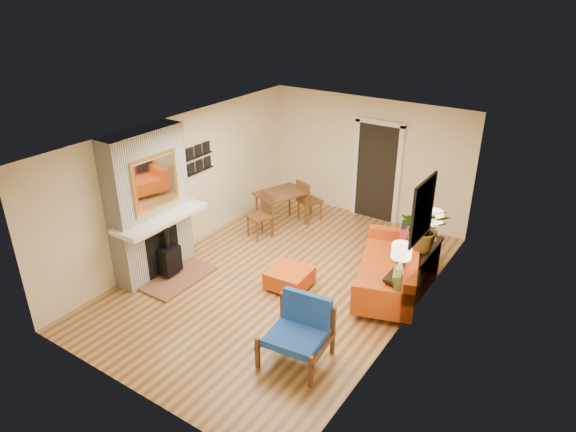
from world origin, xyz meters
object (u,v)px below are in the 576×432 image
sofa (394,269)px  lamp_far (433,222)px  houseplant (425,226)px  blue_chair (300,327)px  console_table (415,265)px  lamp_near (401,256)px  ottoman (290,277)px  dining_table (283,200)px

sofa → lamp_far: lamp_far is taller
sofa → houseplant: houseplant is taller
blue_chair → console_table: size_ratio=0.50×
console_table → lamp_near: size_ratio=3.43×
console_table → lamp_near: 0.85m
sofa → houseplant: size_ratio=2.82×
houseplant → blue_chair: bearing=-106.0°
sofa → blue_chair: bearing=-99.9°
ottoman → lamp_near: lamp_near is taller
sofa → dining_table: dining_table is taller
dining_table → lamp_near: 3.63m
console_table → lamp_near: (0.00, -0.70, 0.49)m
blue_chair → lamp_near: size_ratio=1.72×
blue_chair → console_table: blue_chair is taller
console_table → lamp_far: 0.86m
dining_table → lamp_near: (3.21, -1.63, 0.45)m
lamp_near → sofa: bearing=116.4°
blue_chair → dining_table: bearing=127.3°
sofa → blue_chair: blue_chair is taller
ottoman → houseplant: bearing=34.4°
ottoman → houseplant: 2.39m
dining_table → lamp_near: size_ratio=3.27×
dining_table → console_table: dining_table is taller
sofa → blue_chair: size_ratio=2.55×
blue_chair → houseplant: (0.74, 2.59, 0.67)m
blue_chair → console_table: (0.75, 2.30, 0.10)m
sofa → ottoman: size_ratio=3.33×
dining_table → blue_chair: bearing=-52.7°
sofa → console_table: bearing=-0.5°
blue_chair → lamp_near: 1.86m
ottoman → dining_table: size_ratio=0.40×
console_table → lamp_far: (0.00, 0.71, 0.49)m
blue_chair → lamp_far: lamp_far is taller
sofa → lamp_far: (0.35, 0.70, 0.68)m
ottoman → dining_table: bearing=126.6°
lamp_far → houseplant: 0.42m
ottoman → lamp_near: (1.82, 0.24, 0.87)m
sofa → houseplant: bearing=40.3°
lamp_near → lamp_far: bearing=90.0°
houseplant → dining_table: bearing=168.8°
ottoman → lamp_near: 2.03m
ottoman → console_table: 2.08m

